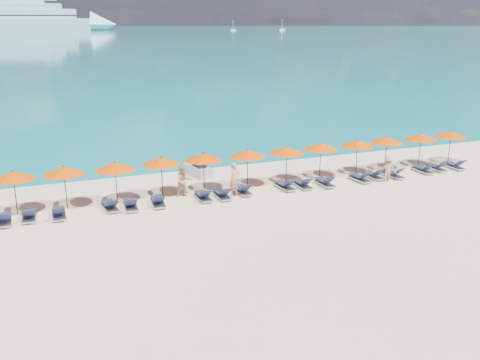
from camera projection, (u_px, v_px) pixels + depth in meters
name	position (u px, v px, depth m)	size (l,w,h in m)	color
ground	(263.00, 220.00, 25.81)	(1400.00, 1400.00, 0.00)	beige
sea	(33.00, 29.00, 615.08)	(1600.00, 1300.00, 0.01)	#1FA9B2
cruise_ship	(40.00, 19.00, 537.77)	(153.36, 55.71, 42.23)	silver
sailboat_near	(233.00, 30.00, 526.89)	(5.32, 1.77, 9.75)	silver
sailboat_far	(282.00, 29.00, 534.85)	(6.10, 2.03, 11.18)	silver
jetski	(198.00, 170.00, 33.27)	(1.34, 2.56, 0.87)	#B3ABCA
beachgoer_a	(235.00, 180.00, 29.08)	(0.70, 0.46, 1.91)	tan
beachgoer_b	(183.00, 181.00, 29.01)	(0.86, 0.50, 1.77)	tan
beachgoer_c	(388.00, 169.00, 31.83)	(1.00, 0.47, 1.56)	tan
umbrella_2	(13.00, 175.00, 26.05)	(2.10, 2.10, 2.28)	black
umbrella_3	(64.00, 170.00, 26.90)	(2.10, 2.10, 2.28)	black
umbrella_4	(115.00, 166.00, 27.68)	(2.10, 2.10, 2.28)	black
umbrella_5	(161.00, 161.00, 28.76)	(2.10, 2.10, 2.28)	black
umbrella_6	(204.00, 157.00, 29.63)	(2.10, 2.10, 2.28)	black
umbrella_7	(247.00, 153.00, 30.38)	(2.10, 2.10, 2.28)	black
umbrella_8	(287.00, 150.00, 31.16)	(2.10, 2.10, 2.28)	black
umbrella_9	(321.00, 146.00, 32.14)	(2.10, 2.10, 2.28)	black
umbrella_10	(358.00, 143.00, 32.90)	(2.10, 2.10, 2.28)	black
umbrella_11	(387.00, 140.00, 33.83)	(2.10, 2.10, 2.28)	black
umbrella_12	(421.00, 137.00, 34.73)	(2.10, 2.10, 2.28)	black
umbrella_13	(451.00, 134.00, 35.59)	(2.10, 2.10, 2.28)	black
lounger_3	(4.00, 219.00, 25.28)	(0.62, 1.70, 0.66)	silver
lounger_4	(29.00, 215.00, 25.82)	(0.70, 1.73, 0.66)	silver
lounger_5	(59.00, 213.00, 26.11)	(0.66, 1.71, 0.66)	silver
lounger_6	(110.00, 205.00, 27.18)	(0.77, 1.75, 0.66)	silver
lounger_7	(131.00, 205.00, 27.31)	(0.74, 1.74, 0.66)	silver
lounger_8	(158.00, 201.00, 27.81)	(0.74, 1.74, 0.66)	silver
lounger_9	(203.00, 196.00, 28.69)	(0.63, 1.71, 0.66)	silver
lounger_10	(222.00, 194.00, 28.97)	(0.63, 1.71, 0.66)	silver
lounger_11	(242.00, 190.00, 29.69)	(0.66, 1.72, 0.66)	silver
lounger_12	(285.00, 185.00, 30.51)	(0.71, 1.73, 0.66)	silver
lounger_13	(302.00, 184.00, 30.79)	(0.64, 1.71, 0.66)	silver
lounger_14	(325.00, 182.00, 31.14)	(0.67, 1.72, 0.66)	silver
lounger_15	(360.00, 178.00, 32.01)	(0.75, 1.74, 0.66)	silver
lounger_16	(373.00, 175.00, 32.60)	(0.64, 1.71, 0.66)	silver
lounger_17	(393.00, 174.00, 32.82)	(0.76, 1.75, 0.66)	silver
lounger_18	(423.00, 169.00, 33.84)	(0.65, 1.71, 0.66)	silver
lounger_19	(436.00, 167.00, 34.36)	(0.66, 1.72, 0.66)	silver
lounger_20	(454.00, 165.00, 34.75)	(0.76, 1.75, 0.66)	silver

